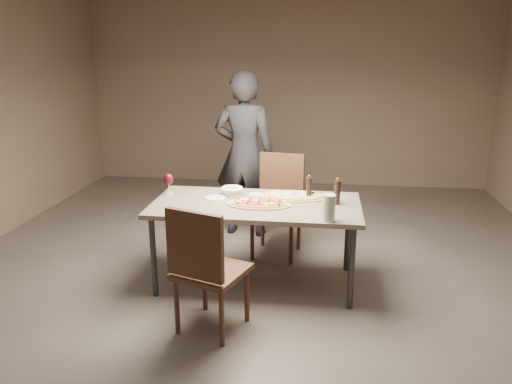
# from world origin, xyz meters

# --- Properties ---
(room) EXTENTS (7.00, 7.00, 7.00)m
(room) POSITION_xyz_m (0.00, 0.00, 1.40)
(room) COLOR #5E5751
(room) RESTS_ON ground
(dining_table) EXTENTS (1.80, 0.90, 0.75)m
(dining_table) POSITION_xyz_m (0.00, 0.00, 0.69)
(dining_table) COLOR slate
(dining_table) RESTS_ON ground
(zucchini_pizza) EXTENTS (0.55, 0.30, 0.05)m
(zucchini_pizza) POSITION_xyz_m (0.03, -0.06, 0.77)
(zucchini_pizza) COLOR tan
(zucchini_pizza) RESTS_ON dining_table
(ham_pizza) EXTENTS (0.59, 0.32, 0.04)m
(ham_pizza) POSITION_xyz_m (0.31, 0.20, 0.77)
(ham_pizza) COLOR tan
(ham_pizza) RESTS_ON dining_table
(bread_basket) EXTENTS (0.20, 0.20, 0.07)m
(bread_basket) POSITION_xyz_m (-0.25, 0.22, 0.79)
(bread_basket) COLOR beige
(bread_basket) RESTS_ON dining_table
(oil_dish) EXTENTS (0.14, 0.14, 0.02)m
(oil_dish) POSITION_xyz_m (-0.02, 0.22, 0.76)
(oil_dish) COLOR white
(oil_dish) RESTS_ON dining_table
(pepper_mill_left) EXTENTS (0.06, 0.06, 0.23)m
(pepper_mill_left) POSITION_xyz_m (0.69, 0.06, 0.86)
(pepper_mill_left) COLOR black
(pepper_mill_left) RESTS_ON dining_table
(pepper_mill_right) EXTENTS (0.06, 0.06, 0.22)m
(pepper_mill_right) POSITION_xyz_m (0.45, 0.18, 0.85)
(pepper_mill_right) COLOR black
(pepper_mill_right) RESTS_ON dining_table
(carafe) EXTENTS (0.10, 0.10, 0.21)m
(carafe) POSITION_xyz_m (0.62, -0.38, 0.86)
(carafe) COLOR silver
(carafe) RESTS_ON dining_table
(wine_glass) EXTENTS (0.09, 0.09, 0.19)m
(wine_glass) POSITION_xyz_m (-0.83, 0.17, 0.89)
(wine_glass) COLOR silver
(wine_glass) RESTS_ON dining_table
(side_plate) EXTENTS (0.19, 0.19, 0.01)m
(side_plate) POSITION_xyz_m (-0.38, 0.08, 0.76)
(side_plate) COLOR white
(side_plate) RESTS_ON dining_table
(chair_near) EXTENTS (0.60, 0.60, 0.99)m
(chair_near) POSITION_xyz_m (-0.25, -0.88, 0.55)
(chair_near) COLOR #442B1C
(chair_near) RESTS_ON ground
(chair_far) EXTENTS (0.54, 0.54, 1.02)m
(chair_far) POSITION_xyz_m (0.13, 0.74, 0.57)
(chair_far) COLOR #442B1C
(chair_far) RESTS_ON ground
(diner) EXTENTS (0.70, 0.49, 1.83)m
(diner) POSITION_xyz_m (-0.29, 1.22, 0.92)
(diner) COLOR black
(diner) RESTS_ON ground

